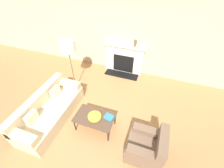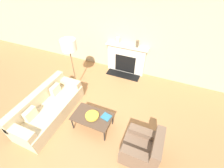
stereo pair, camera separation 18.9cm
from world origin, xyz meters
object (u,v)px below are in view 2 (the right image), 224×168
at_px(fireplace, 126,59).
at_px(armchair_near, 142,149).
at_px(floor_lamp, 69,47).
at_px(couch, 49,108).
at_px(book, 106,117).
at_px(mantel_vase_center_left, 137,44).
at_px(bowl, 92,116).
at_px(mantel_vase_left, 118,40).
at_px(coffee_table, 92,117).

bearing_deg(fireplace, armchair_near, -64.91).
bearing_deg(floor_lamp, couch, -90.47).
bearing_deg(book, armchair_near, -8.16).
height_order(floor_lamp, mantel_vase_center_left, floor_lamp).
distance_m(couch, bowl, 1.32).
bearing_deg(mantel_vase_center_left, mantel_vase_left, 180.00).
height_order(couch, book, couch).
bearing_deg(bowl, fireplace, 90.62).
bearing_deg(floor_lamp, mantel_vase_center_left, 43.40).
bearing_deg(mantel_vase_center_left, fireplace, -177.63).
relative_size(coffee_table, bowl, 2.93).
bearing_deg(fireplace, couch, -114.17).
xyz_separation_m(couch, coffee_table, (1.29, 0.14, 0.10)).
bearing_deg(coffee_table, bowl, -46.09).
bearing_deg(book, coffee_table, -149.63).
bearing_deg(book, mantel_vase_left, 117.44).
relative_size(couch, mantel_vase_left, 9.12).
height_order(armchair_near, bowl, armchair_near).
distance_m(fireplace, bowl, 2.73).
distance_m(coffee_table, bowl, 0.08).
bearing_deg(couch, bowl, -84.61).
height_order(coffee_table, floor_lamp, floor_lamp).
bearing_deg(armchair_near, book, -110.34).
distance_m(bowl, mantel_vase_center_left, 2.86).
relative_size(fireplace, coffee_table, 1.54).
height_order(armchair_near, mantel_vase_center_left, mantel_vase_center_left).
bearing_deg(floor_lamp, mantel_vase_left, 59.21).
bearing_deg(armchair_near, coffee_table, -101.15).
bearing_deg(bowl, mantel_vase_center_left, 83.25).
distance_m(fireplace, coffee_table, 2.72).
relative_size(bowl, floor_lamp, 0.19).
distance_m(bowl, floor_lamp, 2.06).
xyz_separation_m(book, mantel_vase_center_left, (-0.01, 2.61, 0.79)).
relative_size(mantel_vase_left, mantel_vase_center_left, 1.02).
bearing_deg(couch, mantel_vase_left, -17.89).
relative_size(couch, floor_lamp, 1.20).
xyz_separation_m(fireplace, mantel_vase_center_left, (0.35, 0.01, 0.68)).
bearing_deg(armchair_near, mantel_vase_left, -149.71).
height_order(fireplace, coffee_table, fireplace).
distance_m(floor_lamp, mantel_vase_center_left, 2.25).
relative_size(couch, bowl, 6.18).
height_order(couch, bowl, couch).
bearing_deg(floor_lamp, book, -33.61).
xyz_separation_m(fireplace, armchair_near, (1.40, -2.98, -0.23)).
relative_size(coffee_table, mantel_vase_center_left, 4.41).
height_order(couch, floor_lamp, floor_lamp).
relative_size(fireplace, mantel_vase_center_left, 6.81).
height_order(coffee_table, book, book).
relative_size(armchair_near, bowl, 2.47).
xyz_separation_m(mantel_vase_left, mantel_vase_center_left, (0.71, 0.00, -0.00)).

